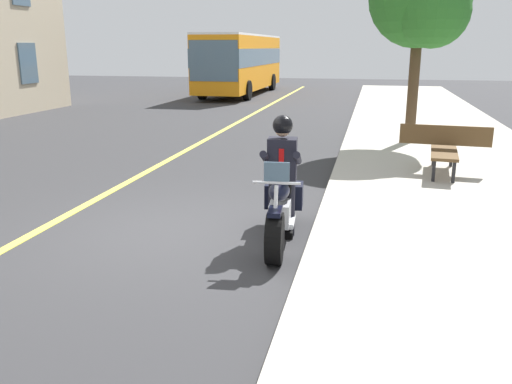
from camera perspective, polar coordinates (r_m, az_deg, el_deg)
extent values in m
plane|color=#333335|center=(7.97, -8.64, -4.27)|extent=(80.00, 80.00, 0.00)
cube|color=#B2ADA0|center=(7.66, 24.86, -5.80)|extent=(60.00, 5.00, 0.15)
cube|color=#E5DB4C|center=(8.86, -20.84, -3.08)|extent=(60.00, 0.16, 0.01)
cylinder|color=black|center=(6.68, 2.01, -4.97)|extent=(0.67, 0.26, 0.66)
cylinder|color=black|center=(8.15, 3.04, -1.23)|extent=(0.67, 0.26, 0.66)
cube|color=silver|center=(7.41, 2.60, -2.20)|extent=(0.58, 0.33, 0.32)
ellipsoid|color=black|center=(7.12, 2.50, 0.09)|extent=(0.58, 0.33, 0.24)
cube|color=black|center=(7.66, 2.85, 0.87)|extent=(0.72, 0.34, 0.12)
cube|color=black|center=(8.05, 4.59, -0.36)|extent=(0.41, 0.15, 0.36)
cube|color=black|center=(8.08, 1.47, -0.25)|extent=(0.41, 0.15, 0.36)
cylinder|color=silver|center=(6.62, 2.05, -2.72)|extent=(0.35, 0.08, 0.76)
cylinder|color=silver|center=(6.66, 2.21, 0.98)|extent=(0.09, 0.60, 0.04)
cube|color=black|center=(6.57, 2.04, -2.11)|extent=(0.37, 0.19, 0.06)
cylinder|color=silver|center=(7.73, 3.96, -2.71)|extent=(0.90, 0.16, 0.08)
cube|color=slate|center=(6.65, 2.23, 2.03)|extent=(0.07, 0.32, 0.28)
cylinder|color=black|center=(7.64, 3.65, -1.67)|extent=(0.14, 0.14, 0.84)
cube|color=black|center=(7.70, 3.58, -4.43)|extent=(0.27, 0.13, 0.10)
cylinder|color=black|center=(7.66, 1.86, -1.61)|extent=(0.14, 0.14, 0.84)
cube|color=black|center=(7.72, 1.80, -4.36)|extent=(0.27, 0.13, 0.10)
cube|color=black|center=(7.48, 2.83, 3.50)|extent=(0.35, 0.43, 0.60)
cube|color=red|center=(7.33, 2.72, 2.94)|extent=(0.03, 0.07, 0.44)
cylinder|color=black|center=(7.27, 4.45, 3.63)|extent=(0.56, 0.15, 0.28)
cylinder|color=black|center=(7.31, 0.99, 3.73)|extent=(0.56, 0.15, 0.28)
sphere|color=tan|center=(7.40, 2.87, 6.76)|extent=(0.22, 0.22, 0.22)
sphere|color=black|center=(7.39, 2.87, 7.15)|extent=(0.28, 0.28, 0.28)
cube|color=orange|center=(31.29, -1.58, 13.67)|extent=(11.00, 2.50, 2.85)
cube|color=slate|center=(31.28, -1.59, 14.26)|extent=(11.04, 2.52, 0.90)
cube|color=slate|center=(25.98, -4.58, 13.80)|extent=(0.06, 2.40, 1.90)
cube|color=white|center=(31.28, -1.60, 16.37)|extent=(11.00, 2.50, 0.10)
cylinder|color=black|center=(27.58, -0.92, 10.80)|extent=(1.00, 0.30, 1.00)
cylinder|color=black|center=(28.23, -5.76, 10.83)|extent=(1.00, 0.30, 1.00)
cylinder|color=black|center=(34.22, 1.74, 11.66)|extent=(1.00, 0.30, 1.00)
cylinder|color=black|center=(34.74, -2.24, 11.71)|extent=(1.00, 0.30, 1.00)
cube|color=brown|center=(11.42, 19.46, 4.09)|extent=(1.84, 0.67, 0.06)
cube|color=brown|center=(11.58, 19.57, 5.74)|extent=(0.23, 1.80, 0.40)
cube|color=black|center=(10.74, 20.37, 2.03)|extent=(0.06, 0.06, 0.42)
cube|color=black|center=(10.72, 18.46, 2.18)|extent=(0.06, 0.06, 0.42)
cube|color=black|center=(12.20, 20.14, 3.55)|extent=(0.06, 0.06, 0.42)
cube|color=black|center=(12.19, 18.46, 3.69)|extent=(0.06, 0.06, 0.42)
cylinder|color=#4C3823|center=(15.05, 16.42, 10.38)|extent=(0.28, 0.28, 2.74)
sphere|color=#2D7228|center=(14.46, 18.43, 17.89)|extent=(1.80, 1.80, 1.80)
cube|color=slate|center=(23.97, -23.17, 12.54)|extent=(1.10, 0.06, 1.60)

